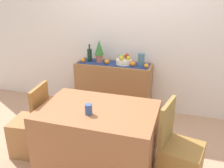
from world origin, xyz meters
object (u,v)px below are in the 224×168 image
object	(u,v)px
sideboard_console	(114,88)
ceramic_vase	(141,60)
chair_by_corner	(179,161)
fruit_bowl	(124,62)
potted_plant	(99,50)
wine_bottle	(90,55)
coffee_cup	(89,109)
chair_near_window	(31,133)
dining_table	(98,138)

from	to	relation	value
sideboard_console	ceramic_vase	xyz separation A→B (m)	(0.43, 0.00, 0.51)
ceramic_vase	chair_by_corner	xyz separation A→B (m)	(0.69, -1.36, -0.66)
fruit_bowl	ceramic_vase	distance (m)	0.27
chair_by_corner	potted_plant	bearing A→B (deg)	135.00
potted_plant	wine_bottle	bearing A→B (deg)	180.00
potted_plant	coffee_cup	size ratio (longest dim) A/B	3.32
coffee_cup	wine_bottle	bearing A→B (deg)	111.55
fruit_bowl	potted_plant	xyz separation A→B (m)	(-0.40, 0.00, 0.16)
sideboard_console	coffee_cup	distance (m)	1.57
fruit_bowl	chair_near_window	bearing A→B (deg)	-120.84
wine_bottle	ceramic_vase	bearing A→B (deg)	0.00
coffee_cup	chair_by_corner	xyz separation A→B (m)	(0.93, 0.14, -0.53)
potted_plant	chair_near_window	size ratio (longest dim) A/B	0.40
wine_bottle	ceramic_vase	size ratio (longest dim) A/B	1.45
coffee_cup	chair_by_corner	world-z (taller)	chair_by_corner
sideboard_console	fruit_bowl	distance (m)	0.49
fruit_bowl	potted_plant	size ratio (longest dim) A/B	0.69
potted_plant	coffee_cup	world-z (taller)	potted_plant
ceramic_vase	chair_near_window	xyz separation A→B (m)	(-1.08, -1.37, -0.66)
ceramic_vase	chair_near_window	bearing A→B (deg)	-128.44
sideboard_console	chair_near_window	bearing A→B (deg)	-115.45
ceramic_vase	coffee_cup	bearing A→B (deg)	-99.11
sideboard_console	potted_plant	bearing A→B (deg)	180.00
dining_table	coffee_cup	world-z (taller)	coffee_cup
dining_table	coffee_cup	distance (m)	0.45
sideboard_console	chair_by_corner	xyz separation A→B (m)	(1.13, -1.36, -0.15)
dining_table	fruit_bowl	bearing A→B (deg)	93.04
fruit_bowl	ceramic_vase	world-z (taller)	ceramic_vase
fruit_bowl	dining_table	bearing A→B (deg)	-86.96
ceramic_vase	chair_by_corner	distance (m)	1.67
wine_bottle	chair_near_window	bearing A→B (deg)	-100.23
sideboard_console	ceramic_vase	world-z (taller)	ceramic_vase
dining_table	sideboard_console	bearing A→B (deg)	99.87
sideboard_console	potted_plant	xyz separation A→B (m)	(-0.24, 0.00, 0.62)
wine_bottle	fruit_bowl	bearing A→B (deg)	0.00
sideboard_console	dining_table	distance (m)	1.39
ceramic_vase	potted_plant	world-z (taller)	potted_plant
ceramic_vase	coffee_cup	size ratio (longest dim) A/B	1.81
potted_plant	dining_table	world-z (taller)	potted_plant
potted_plant	chair_near_window	bearing A→B (deg)	-106.79
fruit_bowl	dining_table	distance (m)	1.46
fruit_bowl	ceramic_vase	size ratio (longest dim) A/B	1.26
ceramic_vase	sideboard_console	bearing A→B (deg)	180.00
sideboard_console	chair_by_corner	bearing A→B (deg)	-50.46
ceramic_vase	dining_table	world-z (taller)	ceramic_vase
wine_bottle	ceramic_vase	distance (m)	0.84
chair_by_corner	chair_near_window	bearing A→B (deg)	-179.95
fruit_bowl	coffee_cup	size ratio (longest dim) A/B	2.28
wine_bottle	chair_near_window	distance (m)	1.54
potted_plant	dining_table	size ratio (longest dim) A/B	0.29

